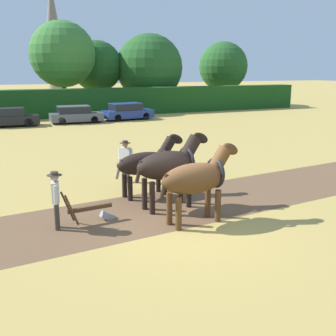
# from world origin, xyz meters

# --- Properties ---
(ground_plane) EXTENTS (240.00, 240.00, 0.00)m
(ground_plane) POSITION_xyz_m (0.00, 0.00, 0.00)
(ground_plane) COLOR tan
(plowed_furrow_strip) EXTENTS (34.89, 7.15, 0.01)m
(plowed_furrow_strip) POSITION_xyz_m (-5.08, 1.13, 0.00)
(plowed_furrow_strip) COLOR brown
(plowed_furrow_strip) RESTS_ON ground
(hedgerow) EXTENTS (57.45, 1.88, 2.65)m
(hedgerow) POSITION_xyz_m (0.00, 30.05, 1.32)
(hedgerow) COLOR #194719
(hedgerow) RESTS_ON ground
(tree_center) EXTENTS (6.67, 6.67, 9.27)m
(tree_center) POSITION_xyz_m (3.31, 34.25, 5.92)
(tree_center) COLOR #4C3823
(tree_center) RESTS_ON ground
(tree_center_right) EXTENTS (5.63, 5.63, 7.57)m
(tree_center_right) POSITION_xyz_m (7.48, 36.49, 4.75)
(tree_center_right) COLOR #4C3823
(tree_center_right) RESTS_ON ground
(tree_right) EXTENTS (7.54, 7.54, 8.39)m
(tree_right) POSITION_xyz_m (13.17, 35.07, 4.61)
(tree_right) COLOR #4C3823
(tree_right) RESTS_ON ground
(tree_far_right) EXTENTS (6.07, 6.07, 7.81)m
(tree_far_right) POSITION_xyz_m (23.53, 35.94, 4.76)
(tree_far_right) COLOR #423323
(tree_far_right) RESTS_ON ground
(church_spire) EXTENTS (3.16, 3.16, 20.53)m
(church_spire) POSITION_xyz_m (9.50, 73.83, 10.75)
(church_spire) COLOR gray
(church_spire) RESTS_ON ground
(draft_horse_lead_left) EXTENTS (2.80, 1.14, 2.40)m
(draft_horse_lead_left) POSITION_xyz_m (0.37, 0.06, 1.38)
(draft_horse_lead_left) COLOR #513319
(draft_horse_lead_left) RESTS_ON ground
(draft_horse_lead_right) EXTENTS (2.81, 1.17, 2.51)m
(draft_horse_lead_right) POSITION_xyz_m (0.21, 1.65, 1.46)
(draft_horse_lead_right) COLOR black
(draft_horse_lead_right) RESTS_ON ground
(draft_horse_trail_left) EXTENTS (2.82, 1.05, 2.25)m
(draft_horse_trail_left) POSITION_xyz_m (0.07, 3.24, 1.22)
(draft_horse_trail_left) COLOR black
(draft_horse_trail_left) RESTS_ON ground
(plow) EXTENTS (1.63, 0.50, 1.13)m
(plow) POSITION_xyz_m (-2.41, 1.39, 0.32)
(plow) COLOR #4C331E
(plow) RESTS_ON ground
(farmer_at_plow) EXTENTS (0.43, 0.65, 1.70)m
(farmer_at_plow) POSITION_xyz_m (-3.53, 1.27, 0.99)
(farmer_at_plow) COLOR #38332D
(farmer_at_plow) RESTS_ON ground
(farmer_beside_team) EXTENTS (0.46, 0.55, 1.72)m
(farmer_beside_team) POSITION_xyz_m (-0.06, 5.29, 1.01)
(farmer_beside_team) COLOR #4C4C4C
(farmer_beside_team) RESTS_ON ground
(parked_car_center_left) EXTENTS (4.58, 1.98, 1.48)m
(parked_car_center_left) POSITION_xyz_m (-2.98, 25.16, 0.72)
(parked_car_center_left) COLOR black
(parked_car_center_left) RESTS_ON ground
(parked_car_center) EXTENTS (4.40, 1.93, 1.46)m
(parked_car_center) POSITION_xyz_m (2.37, 25.24, 0.70)
(parked_car_center) COLOR #565B66
(parked_car_center) RESTS_ON ground
(parked_car_center_right) EXTENTS (4.64, 2.31, 1.50)m
(parked_car_center_right) POSITION_xyz_m (7.12, 25.63, 0.72)
(parked_car_center_right) COLOR navy
(parked_car_center_right) RESTS_ON ground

